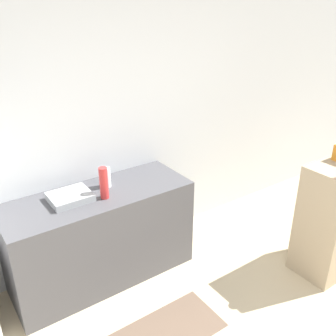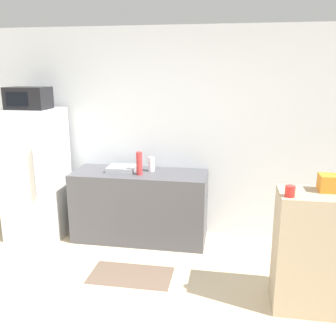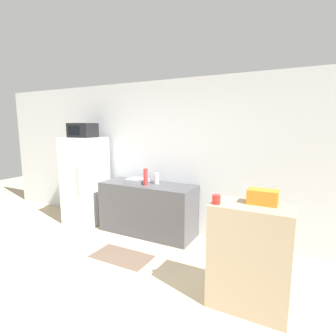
{
  "view_description": "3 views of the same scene",
  "coord_description": "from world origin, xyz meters",
  "views": [
    {
      "loc": [
        -1.29,
        -0.37,
        2.42
      ],
      "look_at": [
        0.18,
        1.73,
        1.24
      ],
      "focal_mm": 40.0,
      "sensor_mm": 36.0,
      "label": 1
    },
    {
      "loc": [
        0.92,
        -1.99,
        2.09
      ],
      "look_at": [
        0.27,
        1.85,
        1.06
      ],
      "focal_mm": 40.0,
      "sensor_mm": 36.0,
      "label": 2
    },
    {
      "loc": [
        2.14,
        -1.38,
        1.84
      ],
      "look_at": [
        0.43,
        1.91,
        1.24
      ],
      "focal_mm": 28.0,
      "sensor_mm": 36.0,
      "label": 3
    }
  ],
  "objects": [
    {
      "name": "kitchen_rug",
      "position": [
        -0.05,
        1.4,
        0.0
      ],
      "size": [
        0.86,
        0.47,
        0.01
      ],
      "primitive_type": "cube",
      "color": "brown",
      "rests_on": "ground_plane"
    },
    {
      "name": "sink_basin",
      "position": [
        -0.39,
        2.34,
        0.9
      ],
      "size": [
        0.34,
        0.29,
        0.06
      ],
      "primitive_type": "cube",
      "color": "#9EA3A8",
      "rests_on": "counter"
    },
    {
      "name": "bottle_short",
      "position": [
        -0.04,
        2.39,
        0.96
      ],
      "size": [
        0.08,
        0.08,
        0.18
      ],
      "primitive_type": "cylinder",
      "color": "silver",
      "rests_on": "counter"
    },
    {
      "name": "wall_back",
      "position": [
        0.0,
        2.64,
        1.3
      ],
      "size": [
        8.0,
        0.06,
        2.6
      ],
      "primitive_type": "cube",
      "color": "silver",
      "rests_on": "ground_plane"
    },
    {
      "name": "counter",
      "position": [
        -0.17,
        2.3,
        0.44
      ],
      "size": [
        1.65,
        0.61,
        0.87
      ],
      "primitive_type": "cube",
      "color": "#4C4C51",
      "rests_on": "ground_plane"
    },
    {
      "name": "bottle_tall",
      "position": [
        -0.14,
        2.21,
        1.01
      ],
      "size": [
        0.07,
        0.07,
        0.28
      ],
      "primitive_type": "cylinder",
      "color": "red",
      "rests_on": "counter"
    }
  ]
}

